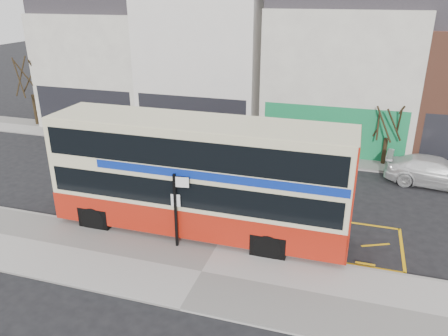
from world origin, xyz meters
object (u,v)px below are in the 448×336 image
(bus_stop_post, at_px, (177,204))
(car_grey, at_px, (215,150))
(street_tree_right, at_px, (390,114))
(double_decker_bus, at_px, (200,176))
(car_white, at_px, (436,172))
(car_silver, at_px, (163,139))
(street_tree_left, at_px, (28,67))

(bus_stop_post, bearing_deg, car_grey, 91.85)
(street_tree_right, bearing_deg, bus_stop_post, -124.24)
(double_decker_bus, distance_m, car_white, 13.00)
(double_decker_bus, distance_m, street_tree_right, 12.64)
(car_grey, xyz_separation_m, car_white, (11.98, 0.25, -0.01))
(double_decker_bus, xyz_separation_m, car_silver, (-5.75, 8.85, -1.82))
(double_decker_bus, xyz_separation_m, car_grey, (-1.90, 7.75, -1.80))
(double_decker_bus, relative_size, car_silver, 2.88)
(car_silver, bearing_deg, street_tree_left, 66.94)
(double_decker_bus, distance_m, street_tree_left, 20.32)
(double_decker_bus, relative_size, bus_stop_post, 3.96)
(car_white, xyz_separation_m, street_tree_left, (-27.10, 2.94, 3.66))
(car_white, bearing_deg, double_decker_bus, 135.01)
(street_tree_left, relative_size, street_tree_right, 1.42)
(car_silver, relative_size, car_grey, 0.94)
(bus_stop_post, distance_m, street_tree_right, 14.14)
(car_white, height_order, street_tree_right, street_tree_right)
(double_decker_bus, distance_m, car_silver, 10.71)
(car_silver, bearing_deg, car_grey, -118.41)
(double_decker_bus, relative_size, car_white, 2.40)
(street_tree_left, height_order, street_tree_right, street_tree_left)
(double_decker_bus, bearing_deg, car_white, 38.34)
(car_silver, relative_size, car_white, 0.83)
(car_silver, height_order, street_tree_left, street_tree_left)
(double_decker_bus, xyz_separation_m, bus_stop_post, (-0.35, -1.55, -0.56))
(double_decker_bus, bearing_deg, car_silver, 122.91)
(car_silver, bearing_deg, double_decker_bus, -159.50)
(double_decker_bus, distance_m, bus_stop_post, 1.69)
(double_decker_bus, height_order, street_tree_left, street_tree_left)
(bus_stop_post, height_order, street_tree_left, street_tree_left)
(car_grey, distance_m, street_tree_left, 15.88)
(street_tree_left, bearing_deg, car_silver, -10.53)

